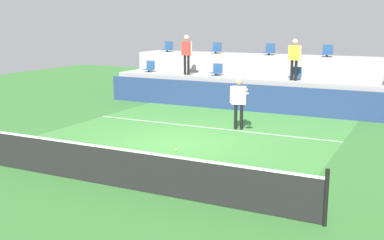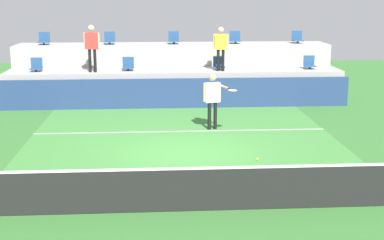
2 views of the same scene
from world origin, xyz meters
TOP-DOWN VIEW (x-y plane):
  - ground_plane at (0.00, 0.00)m, footprint 40.00×40.00m
  - court_inner_paint at (0.00, 1.00)m, footprint 9.00×10.00m
  - court_service_line at (0.00, 2.40)m, footprint 9.00×0.06m
  - tennis_net at (0.00, -4.00)m, footprint 10.48×0.08m
  - sponsor_backboard at (0.00, 6.00)m, footprint 13.00×0.16m
  - seating_tier_lower at (0.00, 7.30)m, footprint 13.00×1.80m
  - seating_tier_upper at (0.00, 9.10)m, footprint 13.00×1.80m
  - stadium_chair_lower_far_left at (-5.31, 7.23)m, footprint 0.44×0.40m
  - stadium_chair_lower_left at (-1.80, 7.23)m, footprint 0.44×0.40m
  - stadium_chair_lower_right at (1.74, 7.23)m, footprint 0.44×0.40m
  - stadium_chair_lower_far_right at (5.34, 7.23)m, footprint 0.44×0.40m
  - stadium_chair_upper_far_left at (-5.31, 9.03)m, footprint 0.44×0.40m
  - stadium_chair_upper_left at (-2.63, 9.03)m, footprint 0.44×0.40m
  - stadium_chair_upper_center at (0.03, 9.03)m, footprint 0.44×0.40m
  - stadium_chair_upper_right at (2.63, 9.03)m, footprint 0.44×0.40m
  - stadium_chair_upper_far_right at (5.28, 9.03)m, footprint 0.44×0.40m
  - tennis_player at (1.02, 2.61)m, footprint 0.98×1.16m
  - spectator_in_white at (-3.13, 6.85)m, footprint 0.61×0.28m
  - spectator_in_grey at (1.75, 6.85)m, footprint 0.59×0.29m
  - tennis_ball at (1.44, -2.65)m, footprint 0.07×0.07m

SIDE VIEW (x-z plane):
  - ground_plane at x=0.00m, z-range 0.00..0.00m
  - court_inner_paint at x=0.00m, z-range 0.00..0.01m
  - court_service_line at x=0.00m, z-range 0.01..0.01m
  - tennis_net at x=0.00m, z-range -0.04..1.03m
  - sponsor_backboard at x=0.00m, z-range 0.00..1.10m
  - seating_tier_lower at x=0.00m, z-range 0.00..1.25m
  - tennis_ball at x=1.44m, z-range 0.59..0.66m
  - seating_tier_upper at x=0.00m, z-range 0.00..2.10m
  - tennis_player at x=1.02m, z-range 0.21..1.97m
  - stadium_chair_lower_far_left at x=-5.31m, z-range 1.20..1.72m
  - stadium_chair_lower_left at x=-1.80m, z-range 1.20..1.72m
  - stadium_chair_lower_right at x=1.74m, z-range 1.20..1.72m
  - stadium_chair_lower_far_right at x=5.34m, z-range 1.20..1.72m
  - spectator_in_grey at x=1.75m, z-range 1.42..3.11m
  - stadium_chair_upper_far_left at x=-5.31m, z-range 2.05..2.57m
  - stadium_chair_upper_left at x=-2.63m, z-range 2.05..2.57m
  - stadium_chair_upper_center at x=0.03m, z-range 2.05..2.57m
  - stadium_chair_upper_right at x=2.63m, z-range 2.05..2.57m
  - stadium_chair_upper_far_right at x=5.28m, z-range 2.05..2.57m
  - spectator_in_white at x=-3.13m, z-range 1.44..3.22m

